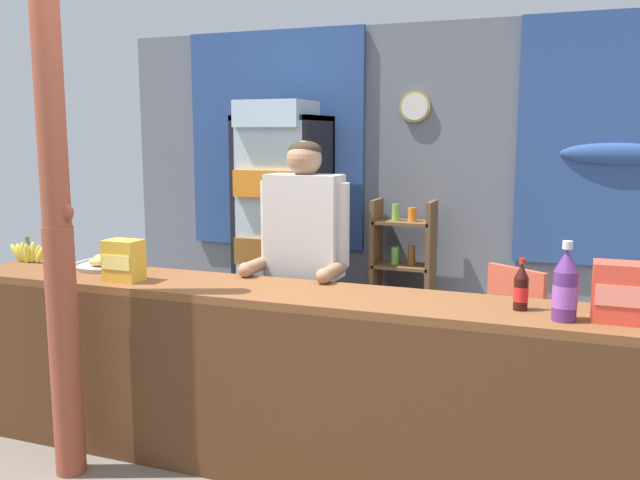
% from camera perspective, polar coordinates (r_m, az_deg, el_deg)
% --- Properties ---
extents(ground_plane, '(7.52, 7.52, 0.00)m').
position_cam_1_polar(ground_plane, '(4.16, 2.81, -14.61)').
color(ground_plane, '#665B51').
extents(back_wall_curtained, '(5.29, 0.22, 2.51)m').
position_cam_1_polar(back_wall_curtained, '(5.55, 8.64, 5.08)').
color(back_wall_curtained, slate).
rests_on(back_wall_curtained, ground).
extents(stall_counter, '(3.66, 0.51, 0.91)m').
position_cam_1_polar(stall_counter, '(3.29, -3.21, -10.55)').
color(stall_counter, brown).
rests_on(stall_counter, ground).
extents(timber_post, '(0.17, 0.14, 2.45)m').
position_cam_1_polar(timber_post, '(3.42, -21.06, 0.25)').
color(timber_post, brown).
rests_on(timber_post, ground).
extents(drink_fridge, '(0.64, 0.65, 1.91)m').
position_cam_1_polar(drink_fridge, '(5.38, -3.16, 2.25)').
color(drink_fridge, black).
rests_on(drink_fridge, ground).
extents(bottle_shelf_rack, '(0.48, 0.28, 1.15)m').
position_cam_1_polar(bottle_shelf_rack, '(5.38, 6.94, -2.50)').
color(bottle_shelf_rack, brown).
rests_on(bottle_shelf_rack, ground).
extents(plastic_lawn_chair, '(0.61, 0.61, 0.86)m').
position_cam_1_polar(plastic_lawn_chair, '(4.43, 17.01, -6.73)').
color(plastic_lawn_chair, '#E5563D').
rests_on(plastic_lawn_chair, ground).
extents(shopkeeper, '(0.52, 0.42, 1.62)m').
position_cam_1_polar(shopkeeper, '(3.73, -1.34, -0.96)').
color(shopkeeper, '#28282D').
rests_on(shopkeeper, ground).
extents(soda_bottle_grape_soda, '(0.10, 0.10, 0.32)m').
position_cam_1_polar(soda_bottle_grape_soda, '(2.90, 19.82, -3.73)').
color(soda_bottle_grape_soda, '#56286B').
rests_on(soda_bottle_grape_soda, stall_counter).
extents(soda_bottle_cola, '(0.06, 0.06, 0.22)m').
position_cam_1_polar(soda_bottle_cola, '(3.02, 16.46, -3.88)').
color(soda_bottle_cola, black).
rests_on(soda_bottle_cola, stall_counter).
extents(snack_box_crackers, '(0.22, 0.15, 0.24)m').
position_cam_1_polar(snack_box_crackers, '(2.97, 23.94, -4.03)').
color(snack_box_crackers, '#E5422D').
rests_on(snack_box_crackers, stall_counter).
extents(snack_box_choco_powder, '(0.18, 0.13, 0.21)m').
position_cam_1_polar(snack_box_choco_powder, '(3.62, -16.10, -1.65)').
color(snack_box_choco_powder, gold).
rests_on(snack_box_choco_powder, stall_counter).
extents(pastry_tray, '(0.39, 0.39, 0.07)m').
position_cam_1_polar(pastry_tray, '(4.02, -17.19, -1.88)').
color(pastry_tray, '#BCBCC1').
rests_on(pastry_tray, stall_counter).
extents(banana_bunch, '(0.27, 0.06, 0.16)m').
position_cam_1_polar(banana_bunch, '(4.33, -23.21, -1.00)').
color(banana_bunch, '#DBCC42').
rests_on(banana_bunch, stall_counter).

